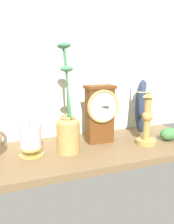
% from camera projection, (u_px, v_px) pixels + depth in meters
% --- Properties ---
extents(ground_plane, '(1.00, 0.36, 0.02)m').
position_uv_depth(ground_plane, '(81.00, 152.00, 0.93)').
color(ground_plane, brown).
extents(back_wall, '(1.20, 0.02, 0.65)m').
position_uv_depth(back_wall, '(66.00, 60.00, 1.02)').
color(back_wall, silver).
rests_on(back_wall, ground_plane).
extents(mantel_clock, '(0.13, 0.08, 0.23)m').
position_uv_depth(mantel_clock, '(100.00, 113.00, 0.97)').
color(mantel_clock, brown).
rests_on(mantel_clock, ground_plane).
extents(candlestick_tall_left, '(0.08, 0.08, 0.42)m').
position_uv_depth(candlestick_tall_left, '(148.00, 109.00, 0.95)').
color(candlestick_tall_left, '#B78D47').
rests_on(candlestick_tall_left, ground_plane).
extents(brass_vase_jar, '(0.08, 0.09, 0.39)m').
position_uv_depth(brass_vase_jar, '(68.00, 128.00, 0.88)').
color(brass_vase_jar, tan).
rests_on(brass_vase_jar, ground_plane).
extents(pillar_candle_front, '(0.09, 0.09, 0.12)m').
position_uv_depth(pillar_candle_front, '(31.00, 140.00, 0.85)').
color(pillar_candle_front, tan).
rests_on(pillar_candle_front, ground_plane).
extents(tall_ceramic_vase, '(0.06, 0.06, 0.24)m').
position_uv_depth(tall_ceramic_vase, '(142.00, 106.00, 1.10)').
color(tall_ceramic_vase, '#253248').
rests_on(tall_ceramic_vase, ground_plane).
extents(ivy_sprig, '(0.08, 0.06, 0.05)m').
position_uv_depth(ivy_sprig, '(169.00, 134.00, 1.01)').
color(ivy_sprig, '#3F793D').
rests_on(ivy_sprig, ground_plane).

